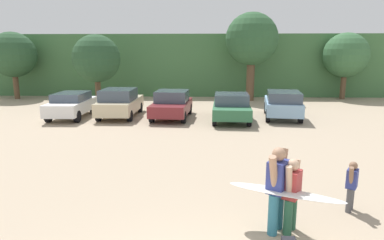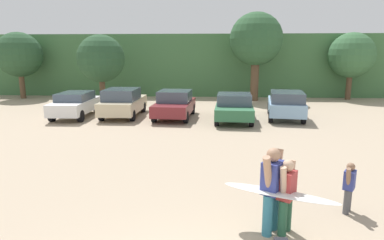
# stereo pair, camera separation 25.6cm
# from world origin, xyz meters

# --- Properties ---
(hillside_ridge) EXTENTS (108.00, 12.00, 5.19)m
(hillside_ridge) POSITION_xyz_m (0.00, 29.95, 2.60)
(hillside_ridge) COLOR #427042
(hillside_ridge) RESTS_ON ground_plane
(tree_far_left) EXTENTS (3.55, 3.55, 5.29)m
(tree_far_left) POSITION_xyz_m (-15.16, 22.10, 3.50)
(tree_far_left) COLOR brown
(tree_far_left) RESTS_ON ground_plane
(tree_center) EXTENTS (3.49, 3.49, 4.99)m
(tree_center) POSITION_xyz_m (-7.96, 20.44, 3.23)
(tree_center) COLOR brown
(tree_center) RESTS_ON ground_plane
(tree_left) EXTENTS (3.96, 3.96, 6.66)m
(tree_left) POSITION_xyz_m (3.54, 21.88, 4.63)
(tree_left) COLOR brown
(tree_left) RESTS_ON ground_plane
(tree_far_right) EXTENTS (3.49, 3.49, 5.22)m
(tree_far_right) POSITION_xyz_m (11.08, 22.98, 3.46)
(tree_far_right) COLOR brown
(tree_far_right) RESTS_ON ground_plane
(parked_car_white) EXTENTS (1.85, 4.12, 1.44)m
(parked_car_white) POSITION_xyz_m (-7.57, 14.44, 0.77)
(parked_car_white) COLOR white
(parked_car_white) RESTS_ON ground_plane
(parked_car_champagne) EXTENTS (1.94, 4.32, 1.64)m
(parked_car_champagne) POSITION_xyz_m (-4.88, 14.81, 0.84)
(parked_car_champagne) COLOR beige
(parked_car_champagne) RESTS_ON ground_plane
(parked_car_maroon) EXTENTS (2.19, 4.20, 1.56)m
(parked_car_maroon) POSITION_xyz_m (-1.83, 14.55, 0.79)
(parked_car_maroon) COLOR maroon
(parked_car_maroon) RESTS_ON ground_plane
(parked_car_forest_green) EXTENTS (2.18, 4.46, 1.49)m
(parked_car_forest_green) POSITION_xyz_m (1.49, 13.97, 0.77)
(parked_car_forest_green) COLOR #2D6642
(parked_car_forest_green) RESTS_ON ground_plane
(parked_car_sky_blue) EXTENTS (2.43, 4.36, 1.58)m
(parked_car_sky_blue) POSITION_xyz_m (4.42, 14.66, 0.85)
(parked_car_sky_blue) COLOR #84ADD1
(parked_car_sky_blue) RESTS_ON ground_plane
(person_adult) EXTENTS (0.57, 0.78, 1.81)m
(person_adult) POSITION_xyz_m (1.52, 2.38, 1.02)
(person_adult) COLOR teal
(person_adult) RESTS_ON ground_plane
(person_child) EXTENTS (0.38, 0.51, 1.21)m
(person_child) POSITION_xyz_m (3.46, 3.37, 0.68)
(person_child) COLOR #4C4C51
(person_child) RESTS_ON ground_plane
(person_companion) EXTENTS (0.46, 0.63, 1.57)m
(person_companion) POSITION_xyz_m (1.81, 2.38, 0.89)
(person_companion) COLOR #26593F
(person_companion) RESTS_ON ground_plane
(surfboard_white) EXTENTS (2.37, 1.51, 0.17)m
(surfboard_white) POSITION_xyz_m (1.65, 2.27, 0.91)
(surfboard_white) COLOR white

